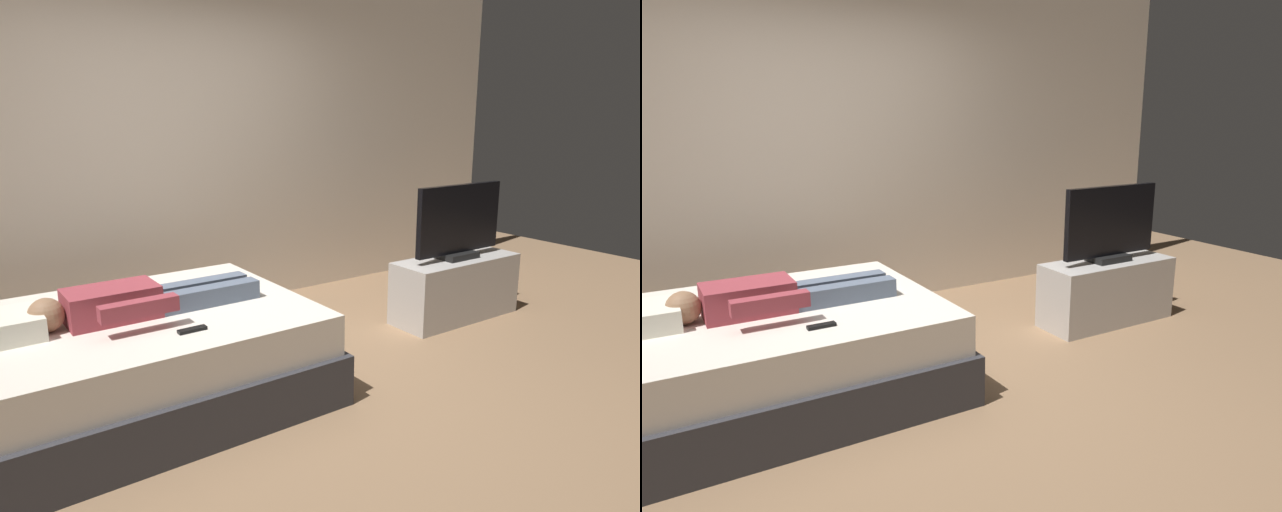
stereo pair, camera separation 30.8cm
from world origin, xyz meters
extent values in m
plane|color=#8C6B4C|center=(0.00, 0.00, 0.00)|extent=(10.00, 10.00, 0.00)
cube|color=beige|center=(0.40, 1.83, 1.40)|extent=(6.40, 0.10, 2.80)
cube|color=#333338|center=(-0.77, 0.45, 0.15)|extent=(2.02, 1.49, 0.30)
cube|color=silver|center=(-0.77, 0.45, 0.42)|extent=(1.94, 1.41, 0.24)
cube|color=#993842|center=(-0.87, 0.42, 0.63)|extent=(0.48, 0.28, 0.18)
sphere|color=#936B4C|center=(-1.20, 0.42, 0.63)|extent=(0.18, 0.18, 0.18)
cube|color=slate|center=(-0.33, 0.34, 0.60)|extent=(0.60, 0.11, 0.11)
cube|color=slate|center=(-0.33, 0.50, 0.60)|extent=(0.60, 0.11, 0.11)
cube|color=#993842|center=(-0.81, 0.14, 0.67)|extent=(0.40, 0.08, 0.08)
cube|color=black|center=(-0.59, 0.00, 0.55)|extent=(0.15, 0.04, 0.02)
cube|color=#B7B2AD|center=(1.83, 0.38, 0.25)|extent=(1.10, 0.40, 0.50)
cube|color=black|center=(1.83, 0.38, 0.53)|extent=(0.32, 0.20, 0.05)
cube|color=black|center=(1.83, 0.38, 0.82)|extent=(0.88, 0.05, 0.54)
camera|label=1|loc=(-1.67, -2.68, 1.64)|focal=32.68mm
camera|label=2|loc=(-1.42, -2.84, 1.64)|focal=32.68mm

